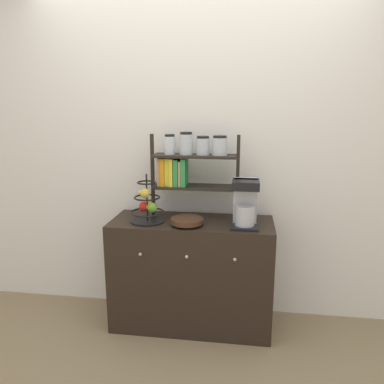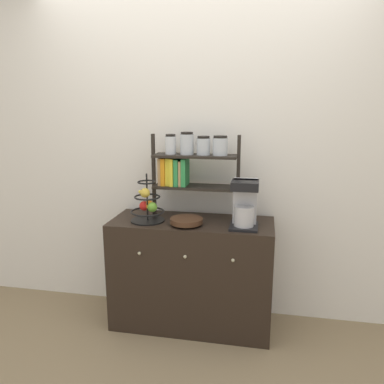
% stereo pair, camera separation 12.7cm
% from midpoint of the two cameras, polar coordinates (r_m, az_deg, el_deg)
% --- Properties ---
extents(ground_plane, '(12.00, 12.00, 0.00)m').
position_cam_midpoint_polar(ground_plane, '(2.90, -2.10, -21.65)').
color(ground_plane, '#847051').
extents(wall_back, '(7.00, 0.05, 2.60)m').
position_cam_midpoint_polar(wall_back, '(2.92, -0.50, 6.08)').
color(wall_back, silver).
rests_on(wall_back, ground_plane).
extents(sideboard, '(1.19, 0.49, 0.83)m').
position_cam_midpoint_polar(sideboard, '(2.90, -1.32, -12.28)').
color(sideboard, black).
rests_on(sideboard, ground_plane).
extents(coffee_maker, '(0.19, 0.23, 0.33)m').
position_cam_midpoint_polar(coffee_maker, '(2.62, 6.73, -1.68)').
color(coffee_maker, black).
rests_on(coffee_maker, sideboard).
extents(fruit_stand, '(0.25, 0.25, 0.35)m').
position_cam_midpoint_polar(fruit_stand, '(2.73, -8.17, -2.08)').
color(fruit_stand, black).
rests_on(fruit_stand, sideboard).
extents(wooden_bowl, '(0.23, 0.23, 0.05)m').
position_cam_midpoint_polar(wooden_bowl, '(2.65, -2.14, -4.46)').
color(wooden_bowl, '#422819').
rests_on(wooden_bowl, sideboard).
extents(shelf_hutch, '(0.66, 0.20, 0.64)m').
position_cam_midpoint_polar(shelf_hutch, '(2.76, -1.97, 4.41)').
color(shelf_hutch, black).
rests_on(shelf_hutch, sideboard).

